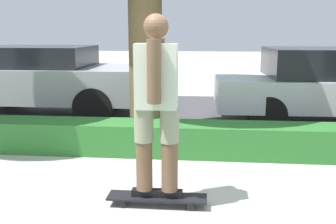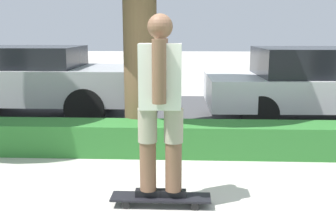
# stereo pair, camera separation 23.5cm
# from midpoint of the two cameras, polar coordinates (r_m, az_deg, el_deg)

# --- Properties ---
(ground_plane) EXTENTS (60.00, 60.00, 0.00)m
(ground_plane) POSITION_cam_midpoint_polar(r_m,az_deg,el_deg) (4.25, 1.18, -12.67)
(ground_plane) COLOR #BCB7AD
(street_asphalt) EXTENTS (14.29, 5.00, 0.01)m
(street_asphalt) POSITION_cam_midpoint_polar(r_m,az_deg,el_deg) (8.25, 3.46, -0.52)
(street_asphalt) COLOR #474749
(street_asphalt) RESTS_ON ground_plane
(hedge_row) EXTENTS (14.29, 0.60, 0.45)m
(hedge_row) POSITION_cam_midpoint_polar(r_m,az_deg,el_deg) (5.67, 2.45, -3.88)
(hedge_row) COLOR #2D702D
(hedge_row) RESTS_ON ground_plane
(skateboard) EXTENTS (1.01, 0.24, 0.10)m
(skateboard) POSITION_cam_midpoint_polar(r_m,az_deg,el_deg) (4.10, 0.08, -12.34)
(skateboard) COLOR black
(skateboard) RESTS_ON ground_plane
(skater_person) EXTENTS (0.52, 0.47, 1.81)m
(skater_person) POSITION_cam_midpoint_polar(r_m,az_deg,el_deg) (3.81, 0.09, 1.35)
(skater_person) COLOR black
(skater_person) RESTS_ON skateboard
(parked_car_front) EXTENTS (3.97, 1.92, 1.44)m
(parked_car_front) POSITION_cam_midpoint_polar(r_m,az_deg,el_deg) (8.45, -16.69, 4.68)
(parked_car_front) COLOR #B7B7BC
(parked_car_front) RESTS_ON ground_plane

